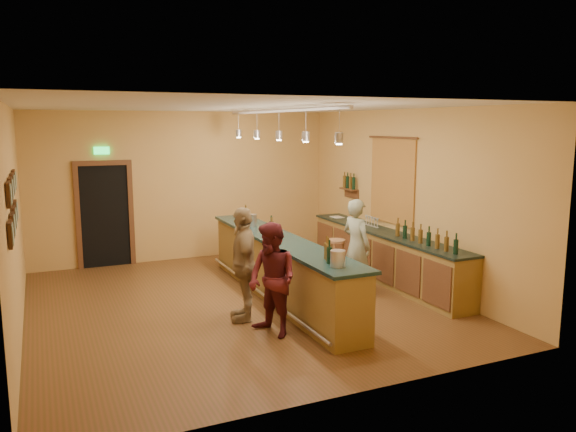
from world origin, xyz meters
name	(u,v)px	position (x,y,z in m)	size (l,w,h in m)	color
floor	(239,303)	(0.00, 0.00, 0.00)	(7.00, 7.00, 0.00)	brown
ceiling	(236,106)	(0.00, 0.00, 3.20)	(6.50, 7.00, 0.02)	silver
wall_back	(185,186)	(0.00, 3.50, 1.60)	(6.50, 0.02, 3.20)	tan
wall_front	(347,253)	(0.00, -3.50, 1.60)	(6.50, 0.02, 3.20)	tan
wall_left	(14,222)	(-3.25, 0.00, 1.60)	(0.02, 7.00, 3.20)	tan
wall_right	(405,197)	(3.25, 0.00, 1.60)	(0.02, 7.00, 3.20)	tan
doorway	(105,213)	(-1.70, 3.47, 1.13)	(1.15, 0.09, 2.48)	black
tapestry	(392,182)	(3.23, 0.40, 1.85)	(0.03, 1.40, 1.60)	#98341E
bottle_shelf	(349,184)	(3.17, 1.90, 1.67)	(0.17, 0.55, 0.54)	#4E2C17
picture_grid	(13,203)	(-3.21, -0.75, 1.95)	(0.06, 2.20, 0.70)	#382111
back_counter	(385,255)	(2.97, 0.18, 0.49)	(0.60, 4.55, 1.27)	olive
tasting_bar	(279,263)	(0.72, 0.00, 0.61)	(0.73, 5.10, 1.38)	olive
pendant_track	(279,121)	(0.72, 0.00, 2.98)	(0.11, 4.60, 0.50)	silver
bartender	(356,246)	(2.08, -0.24, 0.83)	(0.61, 0.40, 1.66)	gray
customer_a	(272,280)	(-0.04, -1.52, 0.80)	(0.78, 0.60, 1.60)	#59191E
customer_b	(244,264)	(-0.18, -0.76, 0.86)	(1.01, 0.42, 1.72)	#997A51
bar_stool	(336,247)	(2.21, 0.72, 0.61)	(0.36, 0.36, 0.75)	#9B6346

